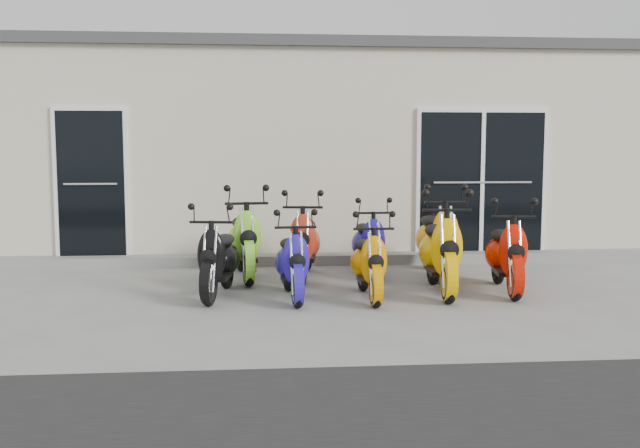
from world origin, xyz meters
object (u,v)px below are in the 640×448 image
(scooter_front_orange_a, at_px, (369,254))
(scooter_front_orange_b, at_px, (441,240))
(scooter_front_blue, at_px, (292,253))
(scooter_back_yellow, at_px, (438,229))
(scooter_back_green, at_px, (244,231))
(scooter_back_red, at_px, (305,232))
(scooter_back_blue, at_px, (369,235))
(scooter_front_red, at_px, (507,244))
(scooter_front_black, at_px, (218,249))

(scooter_front_orange_a, relative_size, scooter_front_orange_b, 0.82)
(scooter_front_blue, xyz_separation_m, scooter_back_yellow, (2.02, 1.36, 0.10))
(scooter_front_orange_b, bearing_deg, scooter_back_green, 158.17)
(scooter_front_orange_a, height_order, scooter_back_green, scooter_back_green)
(scooter_back_red, distance_m, scooter_back_blue, 0.88)
(scooter_front_red, height_order, scooter_back_red, scooter_back_red)
(scooter_front_black, bearing_deg, scooter_back_blue, 42.20)
(scooter_front_black, xyz_separation_m, scooter_front_blue, (0.85, -0.19, -0.03))
(scooter_back_blue, bearing_deg, scooter_back_yellow, -9.53)
(scooter_front_orange_b, distance_m, scooter_back_red, 1.97)
(scooter_back_red, height_order, scooter_back_yellow, scooter_back_yellow)
(scooter_front_black, relative_size, scooter_front_red, 0.97)
(scooter_front_black, bearing_deg, scooter_front_orange_a, 0.01)
(scooter_front_black, height_order, scooter_back_green, scooter_back_green)
(scooter_front_orange_b, distance_m, scooter_back_green, 2.62)
(scooter_front_black, bearing_deg, scooter_back_green, 85.49)
(scooter_front_black, relative_size, scooter_back_blue, 1.03)
(scooter_front_blue, height_order, scooter_back_green, scooter_back_green)
(scooter_front_orange_a, distance_m, scooter_back_green, 2.03)
(scooter_front_orange_a, distance_m, scooter_back_yellow, 1.84)
(scooter_front_orange_b, relative_size, scooter_back_blue, 1.17)
(scooter_front_red, xyz_separation_m, scooter_back_green, (-3.13, 1.17, 0.05))
(scooter_back_green, distance_m, scooter_back_blue, 1.68)
(scooter_front_orange_b, xyz_separation_m, scooter_back_yellow, (0.26, 1.19, -0.00))
(scooter_front_blue, height_order, scooter_back_blue, scooter_back_blue)
(scooter_front_orange_a, height_order, scooter_back_yellow, scooter_back_yellow)
(scooter_front_orange_b, height_order, scooter_back_green, same)
(scooter_front_blue, bearing_deg, scooter_back_green, 109.19)
(scooter_front_orange_a, bearing_deg, scooter_front_blue, 175.18)
(scooter_back_blue, bearing_deg, scooter_front_black, -148.56)
(scooter_back_green, bearing_deg, scooter_back_blue, -1.94)
(scooter_back_green, relative_size, scooter_back_yellow, 1.00)
(scooter_back_green, relative_size, scooter_back_red, 1.06)
(scooter_front_red, relative_size, scooter_back_green, 0.92)
(scooter_front_blue, distance_m, scooter_back_red, 1.42)
(scooter_front_orange_a, height_order, scooter_back_blue, scooter_back_blue)
(scooter_front_red, xyz_separation_m, scooter_back_yellow, (-0.54, 1.17, 0.05))
(scooter_back_red, relative_size, scooter_back_yellow, 0.94)
(scooter_front_red, height_order, scooter_back_green, scooter_back_green)
(scooter_front_orange_b, relative_size, scooter_back_yellow, 1.00)
(scooter_front_orange_b, distance_m, scooter_back_yellow, 1.22)
(scooter_front_orange_b, xyz_separation_m, scooter_back_green, (-2.33, 1.19, -0.00))
(scooter_front_orange_a, relative_size, scooter_back_green, 0.82)
(scooter_front_orange_b, bearing_deg, scooter_front_orange_a, -159.96)
(scooter_front_red, bearing_deg, scooter_front_black, -171.83)
(scooter_front_orange_a, relative_size, scooter_back_yellow, 0.82)
(scooter_front_orange_a, distance_m, scooter_front_red, 1.72)
(scooter_front_orange_b, distance_m, scooter_front_red, 0.81)
(scooter_front_blue, bearing_deg, scooter_front_orange_a, -8.30)
(scooter_front_black, height_order, scooter_front_red, scooter_front_red)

